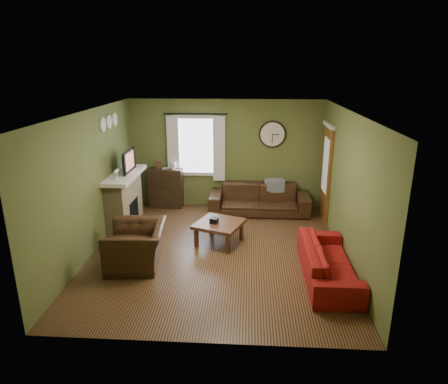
# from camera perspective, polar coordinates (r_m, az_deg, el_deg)

# --- Properties ---
(floor) EXTENTS (4.60, 5.20, 0.00)m
(floor) POSITION_cam_1_polar(r_m,az_deg,el_deg) (7.60, -0.95, -8.47)
(floor) COLOR #523520
(floor) RESTS_ON ground
(ceiling) EXTENTS (4.60, 5.20, 0.00)m
(ceiling) POSITION_cam_1_polar(r_m,az_deg,el_deg) (6.86, -1.07, 11.39)
(ceiling) COLOR white
(ceiling) RESTS_ON ground
(wall_left) EXTENTS (0.00, 5.20, 2.60)m
(wall_left) POSITION_cam_1_polar(r_m,az_deg,el_deg) (7.66, -18.43, 1.22)
(wall_left) COLOR #5D6933
(wall_left) RESTS_ON ground
(wall_right) EXTENTS (0.00, 5.20, 2.60)m
(wall_right) POSITION_cam_1_polar(r_m,az_deg,el_deg) (7.31, 17.26, 0.58)
(wall_right) COLOR #5D6933
(wall_right) RESTS_ON ground
(wall_back) EXTENTS (4.60, 0.00, 2.60)m
(wall_back) POSITION_cam_1_polar(r_m,az_deg,el_deg) (9.64, 0.23, 5.42)
(wall_back) COLOR #5D6933
(wall_back) RESTS_ON ground
(wall_front) EXTENTS (4.60, 0.00, 2.60)m
(wall_front) POSITION_cam_1_polar(r_m,az_deg,el_deg) (4.71, -3.56, -8.24)
(wall_front) COLOR #5D6933
(wall_front) RESTS_ON ground
(fireplace) EXTENTS (0.40, 1.40, 1.10)m
(fireplace) POSITION_cam_1_polar(r_m,az_deg,el_deg) (8.84, -14.07, -1.33)
(fireplace) COLOR tan
(fireplace) RESTS_ON floor
(firebox) EXTENTS (0.04, 0.60, 0.55)m
(firebox) POSITION_cam_1_polar(r_m,az_deg,el_deg) (8.87, -12.78, -2.89)
(firebox) COLOR black
(firebox) RESTS_ON fireplace
(mantel) EXTENTS (0.58, 1.60, 0.08)m
(mantel) POSITION_cam_1_polar(r_m,az_deg,el_deg) (8.66, -14.17, 2.36)
(mantel) COLOR white
(mantel) RESTS_ON fireplace
(tv) EXTENTS (0.08, 0.60, 0.35)m
(tv) POSITION_cam_1_polar(r_m,az_deg,el_deg) (8.74, -13.86, 3.97)
(tv) COLOR black
(tv) RESTS_ON mantel
(tv_screen) EXTENTS (0.02, 0.62, 0.36)m
(tv_screen) POSITION_cam_1_polar(r_m,az_deg,el_deg) (8.70, -13.38, 4.33)
(tv_screen) COLOR #994C3F
(tv_screen) RESTS_ON mantel
(medallion_left) EXTENTS (0.28, 0.28, 0.03)m
(medallion_left) POSITION_cam_1_polar(r_m,az_deg,el_deg) (8.19, -16.91, 9.21)
(medallion_left) COLOR white
(medallion_left) RESTS_ON wall_left
(medallion_mid) EXTENTS (0.28, 0.28, 0.03)m
(medallion_mid) POSITION_cam_1_polar(r_m,az_deg,el_deg) (8.51, -16.10, 9.59)
(medallion_mid) COLOR white
(medallion_mid) RESTS_ON wall_left
(medallion_right) EXTENTS (0.28, 0.28, 0.03)m
(medallion_right) POSITION_cam_1_polar(r_m,az_deg,el_deg) (8.84, -15.36, 9.93)
(medallion_right) COLOR white
(medallion_right) RESTS_ON wall_left
(window_pane) EXTENTS (1.00, 0.02, 1.30)m
(window_pane) POSITION_cam_1_polar(r_m,az_deg,el_deg) (9.64, -3.95, 6.60)
(window_pane) COLOR silver
(window_pane) RESTS_ON wall_back
(curtain_rod) EXTENTS (0.03, 0.03, 1.50)m
(curtain_rod) POSITION_cam_1_polar(r_m,az_deg,el_deg) (9.43, -4.14, 11.08)
(curtain_rod) COLOR black
(curtain_rod) RESTS_ON wall_back
(curtain_left) EXTENTS (0.28, 0.04, 1.55)m
(curtain_left) POSITION_cam_1_polar(r_m,az_deg,el_deg) (9.64, -7.29, 6.20)
(curtain_left) COLOR white
(curtain_left) RESTS_ON wall_back
(curtain_right) EXTENTS (0.28, 0.04, 1.55)m
(curtain_right) POSITION_cam_1_polar(r_m,az_deg,el_deg) (9.50, -0.72, 6.17)
(curtain_right) COLOR white
(curtain_right) RESTS_ON wall_back
(wall_clock) EXTENTS (0.64, 0.06, 0.64)m
(wall_clock) POSITION_cam_1_polar(r_m,az_deg,el_deg) (9.49, 6.93, 8.18)
(wall_clock) COLOR white
(wall_clock) RESTS_ON wall_back
(door) EXTENTS (0.05, 0.90, 2.10)m
(door) POSITION_cam_1_polar(r_m,az_deg,el_deg) (9.11, 14.35, 2.52)
(door) COLOR brown
(door) RESTS_ON floor
(bookshelf) EXTENTS (0.81, 0.34, 0.96)m
(bookshelf) POSITION_cam_1_polar(r_m,az_deg,el_deg) (9.85, -8.30, 0.59)
(bookshelf) COLOR black
(bookshelf) RESTS_ON floor
(book) EXTENTS (0.17, 0.22, 0.02)m
(book) POSITION_cam_1_polar(r_m,az_deg,el_deg) (9.74, -8.78, 3.28)
(book) COLOR #563321
(book) RESTS_ON bookshelf
(sofa_brown) EXTENTS (2.32, 0.91, 0.68)m
(sofa_brown) POSITION_cam_1_polar(r_m,az_deg,el_deg) (9.43, 5.04, -1.00)
(sofa_brown) COLOR #341F12
(sofa_brown) RESTS_ON floor
(pillow_left) EXTENTS (0.45, 0.23, 0.43)m
(pillow_left) POSITION_cam_1_polar(r_m,az_deg,el_deg) (9.64, 7.07, 0.67)
(pillow_left) COLOR gray
(pillow_left) RESTS_ON sofa_brown
(pillow_right) EXTENTS (0.43, 0.14, 0.42)m
(pillow_right) POSITION_cam_1_polar(r_m,az_deg,el_deg) (9.55, 7.36, 0.51)
(pillow_right) COLOR gray
(pillow_right) RESTS_ON sofa_brown
(sofa_red) EXTENTS (0.78, 2.00, 0.59)m
(sofa_red) POSITION_cam_1_polar(r_m,az_deg,el_deg) (6.83, 14.67, -9.56)
(sofa_red) COLOR maroon
(sofa_red) RESTS_ON floor
(armchair) EXTENTS (1.08, 1.20, 0.72)m
(armchair) POSITION_cam_1_polar(r_m,az_deg,el_deg) (7.15, -12.43, -7.50)
(armchair) COLOR #341F12
(armchair) RESTS_ON floor
(coffee_table) EXTENTS (1.07, 1.07, 0.44)m
(coffee_table) POSITION_cam_1_polar(r_m,az_deg,el_deg) (7.84, -0.67, -5.85)
(coffee_table) COLOR #563321
(coffee_table) RESTS_ON floor
(tissue_box) EXTENTS (0.18, 0.18, 0.11)m
(tissue_box) POSITION_cam_1_polar(r_m,az_deg,el_deg) (7.73, -1.41, -4.77)
(tissue_box) COLOR black
(tissue_box) RESTS_ON coffee_table
(wine_glass_a) EXTENTS (0.07, 0.07, 0.20)m
(wine_glass_a) POSITION_cam_1_polar(r_m,az_deg,el_deg) (8.12, -15.23, 2.30)
(wine_glass_a) COLOR white
(wine_glass_a) RESTS_ON mantel
(wine_glass_b) EXTENTS (0.07, 0.07, 0.21)m
(wine_glass_b) POSITION_cam_1_polar(r_m,az_deg,el_deg) (8.22, -14.99, 2.52)
(wine_glass_b) COLOR white
(wine_glass_b) RESTS_ON mantel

